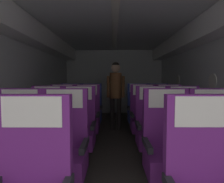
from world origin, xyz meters
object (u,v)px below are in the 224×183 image
seat_c_right_window (153,129)px  seat_d_right_window (143,118)px  flight_attendant (116,88)px  seat_b_left_window (17,150)px  seat_c_left_aisle (78,129)px  seat_b_right_window (168,150)px  seat_d_right_aisle (169,118)px  seat_b_left_aisle (63,150)px  seat_d_left_aisle (87,118)px  seat_e_right_window (138,111)px  seat_e_left_aisle (91,111)px  seat_e_left_window (71,111)px  seat_b_right_aisle (215,150)px  seat_c_right_aisle (185,129)px  seat_c_left_window (46,129)px  seat_d_left_window (62,118)px  seat_e_right_aisle (159,111)px

seat_c_right_window → seat_d_right_window: same height
seat_c_right_window → flight_attendant: flight_attendant is taller
seat_b_left_window → seat_c_left_aisle: (0.49, 0.83, 0.00)m
seat_b_right_window → seat_d_right_aisle: (0.50, 1.63, 0.00)m
seat_b_left_aisle → seat_d_left_aisle: (0.01, 1.67, 0.00)m
seat_b_right_window → seat_e_right_window: 2.47m
seat_c_right_window → seat_d_right_aisle: 0.95m
seat_b_left_window → seat_e_left_aisle: (0.48, 2.50, 0.00)m
seat_d_right_window → seat_e_right_window: size_ratio=1.00×
seat_e_left_window → seat_d_left_aisle: bearing=-58.6°
seat_e_left_aisle → seat_b_right_aisle: bearing=-57.4°
seat_c_right_aisle → seat_c_left_window: bearing=-179.8°
seat_d_left_window → seat_d_left_aisle: size_ratio=1.00×
seat_c_left_aisle → seat_e_right_window: same height
seat_b_left_window → seat_b_right_window: same height
seat_c_left_window → seat_d_left_window: size_ratio=1.00×
seat_b_left_aisle → seat_e_right_window: same height
seat_d_left_aisle → seat_e_left_window: same height
seat_c_right_aisle → seat_d_right_aisle: bearing=89.2°
seat_c_right_window → seat_e_right_window: size_ratio=1.00×
seat_e_right_aisle → seat_e_right_window: same height
seat_c_right_window → seat_b_right_window: bearing=-91.1°
seat_b_right_window → seat_c_left_aisle: (-1.10, 0.81, 0.00)m
seat_c_left_window → seat_e_left_window: size_ratio=1.00×
seat_d_left_window → flight_attendant: 1.47m
seat_b_right_window → seat_e_left_window: (-1.60, 2.47, 0.00)m
seat_c_right_aisle → seat_d_left_aisle: size_ratio=1.00×
seat_c_right_window → seat_e_right_window: (-0.00, 1.65, 0.00)m
seat_b_right_aisle → seat_e_right_aisle: bearing=89.8°
seat_d_left_window → seat_e_right_aisle: size_ratio=1.00×
seat_e_left_aisle → flight_attendant: bearing=2.9°
flight_attendant → seat_e_right_window: bearing=173.0°
seat_b_right_aisle → seat_c_left_window: (-2.08, 0.83, 0.00)m
seat_b_right_aisle → flight_attendant: (-1.01, 2.52, 0.53)m
seat_e_right_window → flight_attendant: 0.76m
seat_d_right_aisle → flight_attendant: flight_attendant is taller
seat_c_right_aisle → seat_e_right_aisle: same height
seat_c_left_aisle → seat_e_right_window: (1.11, 1.66, 0.00)m
seat_b_left_window → seat_b_right_window: 1.59m
seat_c_left_aisle → seat_e_left_window: 1.73m
seat_e_left_aisle → seat_b_right_window: bearing=-65.9°
seat_b_left_aisle → seat_b_right_window: bearing=1.3°
seat_b_left_aisle → seat_e_left_window: (-0.49, 2.49, 0.00)m
seat_b_right_window → seat_c_right_aisle: size_ratio=1.00×
seat_d_right_aisle → flight_attendant: size_ratio=0.69×
seat_c_right_window → seat_e_right_window: 1.65m
seat_b_left_aisle → seat_c_left_window: 0.96m
seat_e_right_window → seat_b_left_aisle: bearing=-114.2°
seat_e_right_aisle → seat_b_right_aisle: bearing=-90.2°
seat_b_right_window → seat_d_right_aisle: bearing=72.9°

